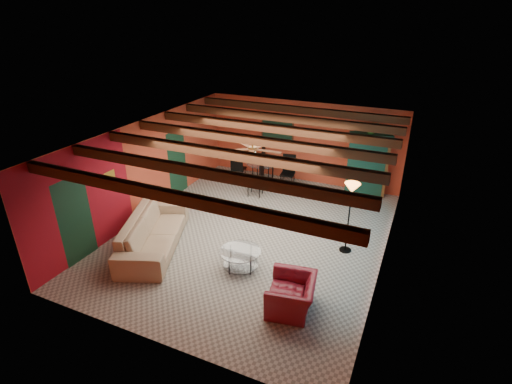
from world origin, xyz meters
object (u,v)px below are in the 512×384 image
at_px(sofa, 154,232).
at_px(armoire, 367,166).
at_px(coffee_table, 240,259).
at_px(floor_lamp, 349,218).
at_px(armchair, 291,295).
at_px(potted_plant, 372,128).
at_px(dining_table, 263,169).
at_px(vase, 263,150).

height_order(sofa, armoire, armoire).
xyz_separation_m(coffee_table, floor_lamp, (2.02, 1.69, 0.66)).
height_order(sofa, armchair, sofa).
relative_size(sofa, armchair, 2.79).
bearing_deg(floor_lamp, sofa, -157.85).
distance_m(armchair, armoire, 5.95).
bearing_deg(potted_plant, coffee_table, -109.85).
relative_size(dining_table, potted_plant, 4.97).
xyz_separation_m(dining_table, floor_lamp, (3.39, -2.79, 0.34)).
height_order(sofa, floor_lamp, floor_lamp).
distance_m(dining_table, floor_lamp, 4.41).
bearing_deg(coffee_table, armoire, 70.15).
xyz_separation_m(dining_table, armoire, (3.23, 0.65, 0.41)).
xyz_separation_m(armoire, vase, (-3.23, -0.65, 0.25)).
height_order(sofa, potted_plant, potted_plant).
bearing_deg(dining_table, coffee_table, -72.93).
xyz_separation_m(armchair, coffee_table, (-1.49, 0.77, -0.10)).
bearing_deg(floor_lamp, armoire, 92.72).
bearing_deg(armoire, coffee_table, -133.15).
height_order(floor_lamp, vase, floor_lamp).
distance_m(armchair, vase, 6.06).
distance_m(coffee_table, vase, 4.79).
bearing_deg(floor_lamp, dining_table, 140.56).
relative_size(dining_table, vase, 10.52).
bearing_deg(armoire, sofa, -152.03).
xyz_separation_m(armchair, floor_lamp, (0.53, 2.47, 0.57)).
height_order(coffee_table, dining_table, dining_table).
xyz_separation_m(sofa, dining_table, (0.95, 4.56, 0.14)).
height_order(armoire, potted_plant, potted_plant).
bearing_deg(sofa, vase, -33.49).
distance_m(floor_lamp, potted_plant, 3.67).
distance_m(armchair, floor_lamp, 2.59).
bearing_deg(coffee_table, sofa, -178.18).
bearing_deg(vase, potted_plant, 11.35).
relative_size(armchair, potted_plant, 2.38).
xyz_separation_m(sofa, vase, (0.95, 4.56, 0.80)).
bearing_deg(vase, coffee_table, -72.93).
distance_m(armoire, potted_plant, 1.19).
distance_m(sofa, armoire, 6.70).
xyz_separation_m(sofa, coffee_table, (2.32, 0.07, -0.18)).
bearing_deg(dining_table, vase, 0.00).
xyz_separation_m(coffee_table, armoire, (1.85, 5.13, 0.73)).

